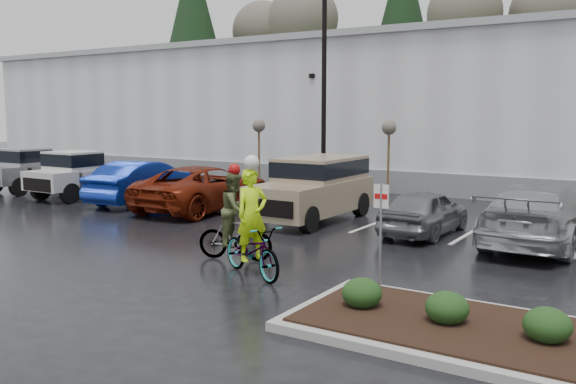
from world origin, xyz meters
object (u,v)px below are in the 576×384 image
Objects in this scene: car_grey at (425,212)px; cyclist_hivis at (252,240)px; sapling_west at (259,130)px; car_red at (205,188)px; car_far_silver at (540,215)px; cyclist_olive at (235,225)px; pickup_silver at (42,169)px; suv_tan at (312,189)px; car_blue at (145,182)px; pickup_white at (91,173)px; lamppost at (324,59)px; sapling_mid at (389,132)px; fire_lane_sign at (381,225)px.

cyclist_hivis reaches higher than car_grey.
car_red is at bearing -71.47° from sapling_west.
car_far_silver is 2.45× the size of cyclist_olive.
pickup_silver is 14.31m from suv_tan.
sapling_west reaches higher than car_blue.
cyclist_hivis is at bearing -26.80° from pickup_white.
cyclist_olive is at bearing -20.76° from pickup_silver.
cyclist_hivis is at bearing 134.61° from car_red.
suv_tan reaches higher than car_blue.
sapling_mid is at bearing 21.80° from lamppost.
sapling_west reaches higher than car_far_silver.
sapling_west is 1.00× the size of sapling_mid.
sapling_mid is at bearing 0.00° from sapling_west.
lamppost is 9.84m from car_grey.
lamppost is 7.57m from car_red.
car_far_silver is at bearing -29.10° from lamppost.
suv_tan is (4.33, 0.21, 0.22)m from car_red.
suv_tan is at bearing 129.11° from fire_lane_sign.
cyclist_hivis is at bearing -22.27° from pickup_silver.
pickup_silver is at bearing -142.13° from sapling_west.
lamppost is 3.97× the size of cyclist_olive.
lamppost is 4.00m from sapling_mid.
pickup_white is at bearing -147.27° from lamppost.
pickup_white is 13.14m from cyclist_olive.
sapling_mid is 0.62× the size of pickup_white.
sapling_west reaches higher than cyclist_olive.
car_far_silver reaches higher than car_red.
fire_lane_sign reaches higher than pickup_white.
sapling_mid reaches higher than cyclist_olive.
car_blue is at bearing -3.06° from pickup_silver.
lamppost is 1.81× the size of suv_tan.
fire_lane_sign is 0.39× the size of car_far_silver.
car_grey is at bearing -0.91° from pickup_white.
car_grey is at bearing 5.53° from car_far_silver.
cyclist_olive is at bearing -57.27° from sapling_west.
cyclist_hivis is at bearing -55.48° from sapling_west.
car_red is 1.49× the size of car_grey.
lamppost is at bearing 115.38° from suv_tan.
pickup_silver is (-19.59, 6.74, -0.43)m from fire_lane_sign.
car_grey is at bearing -58.92° from sapling_mid.
lamppost is at bearing -39.07° from car_grey.
cyclist_hivis is at bearing -178.55° from fire_lane_sign.
pickup_white is 2.24× the size of cyclist_olive.
fire_lane_sign reaches higher than pickup_silver.
sapling_west is at bearing -23.47° from car_far_silver.
car_blue is 1.29× the size of car_grey.
cyclist_olive reaches higher than fire_lane_sign.
pickup_white is at bearing -123.84° from sapling_west.
car_blue is at bearing 80.77° from cyclist_hivis.
car_red is (3.11, -0.08, -0.02)m from car_blue.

